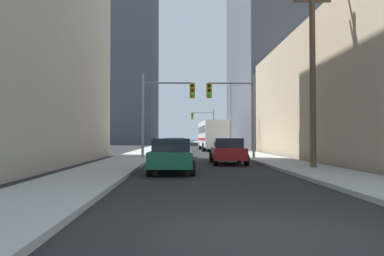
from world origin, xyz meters
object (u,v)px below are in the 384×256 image
object	(u,v)px
sedan_red	(228,151)
traffic_signal_near_left	(166,102)
city_bus	(212,134)
traffic_signal_far_right	(204,121)
sedan_silver	(174,147)
traffic_signal_near_right	(233,103)
sedan_green	(172,155)
sedan_blue	(178,144)

from	to	relation	value
sedan_red	traffic_signal_near_left	size ratio (longest dim) A/B	0.71
sedan_red	city_bus	bearing A→B (deg)	87.55
sedan_red	traffic_signal_far_right	size ratio (longest dim) A/B	0.71
city_bus	sedan_silver	bearing A→B (deg)	-105.98
traffic_signal_near_left	traffic_signal_near_right	size ratio (longest dim) A/B	1.00
sedan_green	traffic_signal_near_right	distance (m)	11.15
sedan_silver	traffic_signal_near_left	world-z (taller)	traffic_signal_near_left
traffic_signal_far_right	traffic_signal_near_left	bearing A→B (deg)	-98.45
traffic_signal_near_left	traffic_signal_far_right	distance (m)	31.96
sedan_red	traffic_signal_near_left	distance (m)	6.69
sedan_red	traffic_signal_far_right	distance (m)	36.18
sedan_green	sedan_red	size ratio (longest dim) A/B	0.99
sedan_red	sedan_silver	bearing A→B (deg)	112.75
sedan_silver	traffic_signal_far_right	distance (m)	28.68
sedan_blue	traffic_signal_near_left	size ratio (longest dim) A/B	0.71
city_bus	sedan_blue	bearing A→B (deg)	-166.74
sedan_green	sedan_red	bearing A→B (deg)	59.66
sedan_blue	traffic_signal_far_right	size ratio (longest dim) A/B	0.71
traffic_signal_near_right	traffic_signal_far_right	distance (m)	31.61
sedan_green	sedan_blue	world-z (taller)	same
sedan_green	traffic_signal_far_right	distance (m)	41.77
city_bus	traffic_signal_near_left	size ratio (longest dim) A/B	1.92
city_bus	traffic_signal_far_right	distance (m)	13.52
city_bus	traffic_signal_far_right	world-z (taller)	traffic_signal_far_right
sedan_red	sedan_silver	world-z (taller)	same
sedan_red	traffic_signal_near_left	world-z (taller)	traffic_signal_near_left
traffic_signal_near_right	traffic_signal_near_left	bearing A→B (deg)	180.00
city_bus	traffic_signal_far_right	bearing A→B (deg)	90.47
sedan_green	sedan_red	xyz separation A→B (m)	(3.18, 5.43, 0.00)
traffic_signal_near_left	traffic_signal_near_right	xyz separation A→B (m)	(4.78, -0.00, -0.02)
sedan_red	traffic_signal_near_left	bearing A→B (deg)	131.04
traffic_signal_near_left	traffic_signal_near_right	world-z (taller)	same
sedan_silver	sedan_green	bearing A→B (deg)	-89.56
sedan_silver	sedan_blue	size ratio (longest dim) A/B	0.99
city_bus	sedan_green	world-z (taller)	city_bus
city_bus	sedan_silver	size ratio (longest dim) A/B	2.74
traffic_signal_near_right	sedan_silver	bearing A→B (deg)	141.00
sedan_blue	traffic_signal_far_right	bearing A→B (deg)	74.57
sedan_red	sedan_silver	distance (m)	8.49
sedan_blue	traffic_signal_near_right	distance (m)	18.06
traffic_signal_near_left	traffic_signal_far_right	xyz separation A→B (m)	(4.70, 31.61, -0.01)
city_bus	sedan_green	bearing A→B (deg)	-98.40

